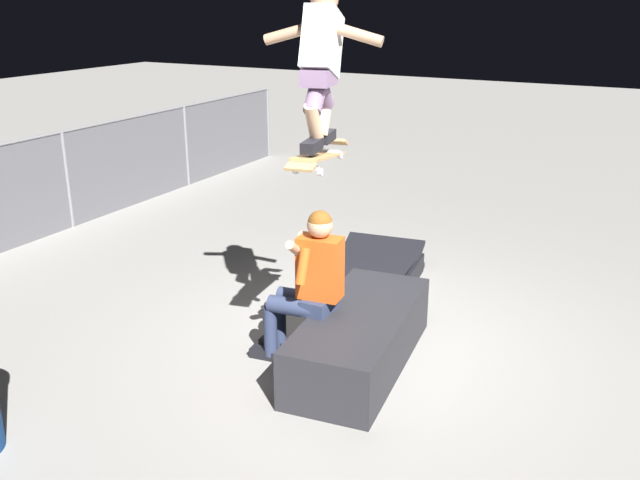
# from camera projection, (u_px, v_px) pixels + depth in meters

# --- Properties ---
(ground_plane) EXTENTS (40.00, 40.00, 0.00)m
(ground_plane) POSITION_uv_depth(u_px,v_px,m) (358.00, 345.00, 5.99)
(ground_plane) COLOR gray
(ledge_box_main) EXTENTS (1.82, 0.91, 0.47)m
(ledge_box_main) POSITION_uv_depth(u_px,v_px,m) (360.00, 338.00, 5.60)
(ledge_box_main) COLOR #28282D
(ledge_box_main) RESTS_ON ground
(person_sitting_on_ledge) EXTENTS (0.60, 0.77, 1.30)m
(person_sitting_on_ledge) POSITION_uv_depth(u_px,v_px,m) (308.00, 280.00, 5.49)
(person_sitting_on_ledge) COLOR #2D3856
(person_sitting_on_ledge) RESTS_ON ground
(skateboard) EXTENTS (1.04, 0.40, 0.14)m
(skateboard) POSITION_uv_depth(u_px,v_px,m) (319.00, 156.00, 5.13)
(skateboard) COLOR #AD8451
(skater_airborne) EXTENTS (0.64, 0.88, 1.12)m
(skater_airborne) POSITION_uv_depth(u_px,v_px,m) (321.00, 60.00, 4.96)
(skater_airborne) COLOR black
(kicker_ramp) EXTENTS (1.17, 1.02, 0.43)m
(kicker_ramp) POSITION_uv_depth(u_px,v_px,m) (374.00, 274.00, 7.33)
(kicker_ramp) COLOR black
(kicker_ramp) RESTS_ON ground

